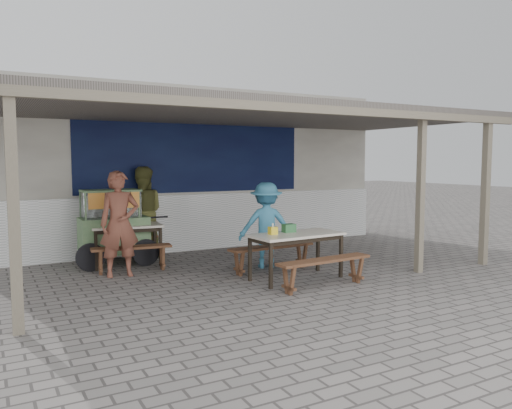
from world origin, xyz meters
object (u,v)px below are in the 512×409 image
object	(u,v)px
bench_right_street	(324,266)
patron_street_side	(120,224)
patron_wall_side	(142,212)
condiment_bowl	(110,225)
patron_right_table	(266,225)
condiment_jar	(141,220)
table_right	(296,238)
tissue_box	(273,231)
vendor_cart	(113,224)
donation_box	(289,228)
table_left	(127,229)
bench_right_wall	(272,252)
bench_left_wall	(123,242)
bench_left_street	(132,253)

from	to	relation	value
bench_right_street	patron_street_side	size ratio (longest dim) A/B	0.93
patron_wall_side	condiment_bowl	world-z (taller)	patron_wall_side
patron_right_table	condiment_jar	bearing A→B (deg)	-14.68
bench_right_street	table_right	bearing A→B (deg)	90.00
patron_street_side	tissue_box	distance (m)	2.55
table_right	vendor_cart	bearing A→B (deg)	129.19
donation_box	condiment_jar	xyz separation A→B (m)	(-1.77, 2.37, -0.02)
patron_right_table	table_left	bearing A→B (deg)	-7.55
table_right	tissue_box	size ratio (longest dim) A/B	12.89
bench_right_street	bench_right_wall	xyz separation A→B (m)	(-0.10, 1.39, 0.00)
bench_left_wall	tissue_box	size ratio (longest dim) A/B	11.29
donation_box	patron_wall_side	bearing A→B (deg)	118.94
bench_left_street	condiment_bowl	size ratio (longest dim) A/B	6.65
bench_right_wall	patron_right_table	distance (m)	0.54
table_right	condiment_jar	size ratio (longest dim) A/B	16.60
patron_wall_side	patron_right_table	distance (m)	2.65
condiment_bowl	patron_right_table	bearing A→B (deg)	-28.67
vendor_cart	donation_box	xyz separation A→B (m)	(2.31, -2.34, 0.06)
condiment_bowl	patron_wall_side	bearing A→B (deg)	41.70
bench_left_wall	patron_right_table	distance (m)	2.90
bench_right_wall	tissue_box	world-z (taller)	tissue_box
table_right	condiment_bowl	xyz separation A→B (m)	(-2.43, 2.37, 0.10)
vendor_cart	bench_left_wall	bearing A→B (deg)	60.42
patron_wall_side	patron_street_side	bearing A→B (deg)	78.09
bench_right_street	donation_box	xyz separation A→B (m)	(-0.09, 0.86, 0.48)
vendor_cart	condiment_jar	bearing A→B (deg)	4.03
bench_right_wall	patron_right_table	xyz separation A→B (m)	(0.08, 0.33, 0.42)
bench_left_street	patron_street_side	distance (m)	0.63
bench_left_street	donation_box	size ratio (longest dim) A/B	6.67
patron_right_table	patron_street_side	bearing A→B (deg)	11.88
table_right	bench_right_wall	world-z (taller)	table_right
bench_right_street	tissue_box	distance (m)	1.01
patron_street_side	patron_right_table	bearing A→B (deg)	-8.02
vendor_cart	donation_box	distance (m)	3.28
vendor_cart	tissue_box	xyz separation A→B (m)	(1.96, -2.41, 0.05)
patron_street_side	vendor_cart	bearing A→B (deg)	88.55
vendor_cart	patron_wall_side	xyz separation A→B (m)	(0.70, 0.57, 0.14)
tissue_box	condiment_jar	size ratio (longest dim) A/B	1.29
tissue_box	table_right	bearing A→B (deg)	-12.28
table_right	patron_street_side	size ratio (longest dim) A/B	0.89
condiment_bowl	bench_right_street	bearing A→B (deg)	-51.05
bench_right_wall	donation_box	bearing A→B (deg)	-93.10
table_left	bench_right_street	size ratio (longest dim) A/B	0.80
bench_right_street	patron_wall_side	size ratio (longest dim) A/B	0.90
patron_right_table	condiment_bowl	world-z (taller)	patron_right_table
bench_left_wall	table_right	size ratio (longest dim) A/B	0.88
bench_right_wall	table_right	bearing A→B (deg)	-90.00
table_left	tissue_box	world-z (taller)	tissue_box
bench_right_street	tissue_box	world-z (taller)	tissue_box
table_right	donation_box	bearing A→B (deg)	99.83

